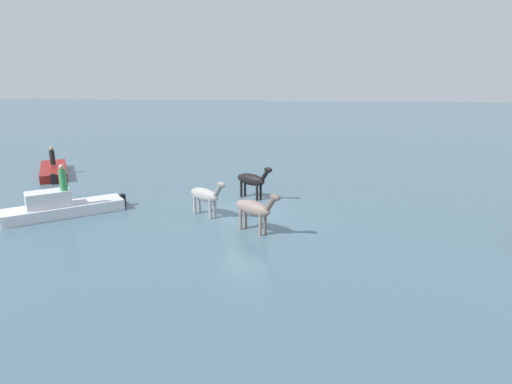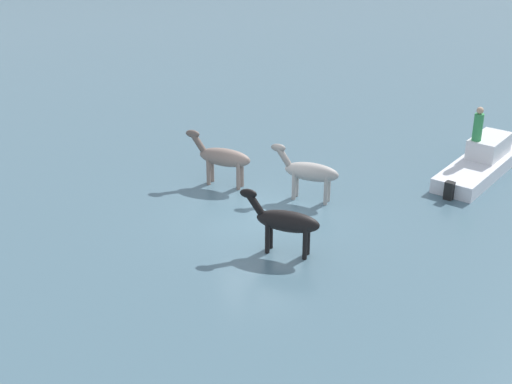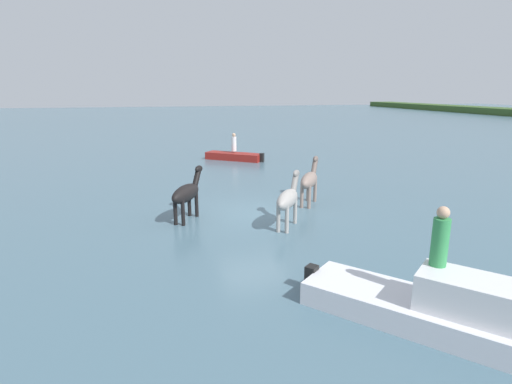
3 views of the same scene
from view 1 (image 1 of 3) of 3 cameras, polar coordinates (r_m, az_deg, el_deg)
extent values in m
plane|color=#476675|center=(19.67, -1.34, -2.77)|extent=(204.59, 204.59, 0.00)
ellipsoid|color=#9E9993|center=(19.09, -7.00, -0.37)|extent=(1.77, 1.43, 0.60)
cylinder|color=#9E9993|center=(18.93, -5.57, -2.01)|extent=(0.13, 0.13, 0.98)
cylinder|color=#9E9993|center=(18.75, -6.22, -2.20)|extent=(0.13, 0.13, 0.98)
cylinder|color=#9E9993|center=(19.71, -7.64, -1.38)|extent=(0.13, 0.13, 0.98)
cylinder|color=#9E9993|center=(19.53, -8.29, -1.56)|extent=(0.13, 0.13, 0.98)
cylinder|color=slate|center=(18.30, -5.11, 0.27)|extent=(0.57, 0.47, 0.65)
ellipsoid|color=slate|center=(18.10, -4.73, 0.99)|extent=(0.52, 0.44, 0.26)
ellipsoid|color=gray|center=(16.93, -0.45, -2.18)|extent=(1.81, 1.46, 0.61)
cylinder|color=gray|center=(16.84, 1.26, -4.08)|extent=(0.13, 0.13, 1.00)
cylinder|color=gray|center=(16.64, 0.58, -4.32)|extent=(0.13, 0.13, 1.00)
cylinder|color=gray|center=(17.55, -1.41, -3.29)|extent=(0.13, 0.13, 1.00)
cylinder|color=gray|center=(17.35, -2.09, -3.51)|extent=(0.13, 0.13, 1.00)
cylinder|color=#63544C|center=(16.20, 2.04, -1.53)|extent=(0.58, 0.49, 0.67)
ellipsoid|color=#63544C|center=(16.01, 2.57, -0.72)|extent=(0.53, 0.45, 0.27)
ellipsoid|color=black|center=(21.79, -0.71, 1.71)|extent=(1.81, 1.38, 0.60)
cylinder|color=black|center=(21.69, 0.63, 0.29)|extent=(0.13, 0.13, 0.99)
cylinder|color=black|center=(21.47, 0.14, 0.14)|extent=(0.13, 0.13, 0.99)
cylinder|color=black|center=(22.36, -1.51, 0.74)|extent=(0.13, 0.13, 0.99)
cylinder|color=black|center=(22.15, -2.00, 0.60)|extent=(0.13, 0.13, 0.99)
cylinder|color=black|center=(21.11, 1.25, 2.36)|extent=(0.58, 0.46, 0.66)
ellipsoid|color=black|center=(20.94, 1.66, 3.00)|extent=(0.53, 0.43, 0.26)
cube|color=maroon|center=(30.37, -25.63, 2.48)|extent=(4.28, 5.38, 0.66)
cube|color=black|center=(27.59, -25.65, 1.49)|extent=(0.37, 0.35, 0.71)
cube|color=silver|center=(21.16, -24.41, -2.37)|extent=(4.76, 4.38, 0.65)
cube|color=silver|center=(20.92, -26.25, -0.84)|extent=(2.03, 1.94, 0.70)
cube|color=black|center=(21.59, -17.54, -1.17)|extent=(0.36, 0.37, 0.70)
cylinder|color=black|center=(30.37, -25.80, 4.21)|extent=(0.32, 0.32, 0.95)
sphere|color=tan|center=(30.28, -25.93, 5.31)|extent=(0.24, 0.24, 0.24)
cylinder|color=#338C4C|center=(20.56, -24.61, 1.47)|extent=(0.32, 0.32, 0.95)
sphere|color=tan|center=(20.44, -24.79, 3.09)|extent=(0.24, 0.24, 0.24)
camera|label=2|loc=(38.06, 10.85, 20.56)|focal=50.63mm
camera|label=3|loc=(28.05, -30.36, 9.97)|focal=28.63mm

